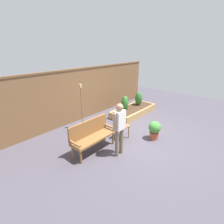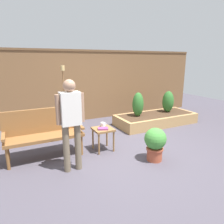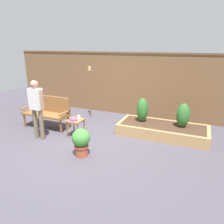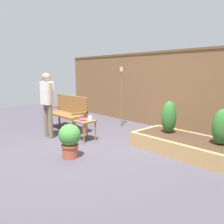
% 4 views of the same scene
% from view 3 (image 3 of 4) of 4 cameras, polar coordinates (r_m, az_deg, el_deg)
% --- Properties ---
extents(ground_plane, '(14.00, 14.00, 0.00)m').
position_cam_3_polar(ground_plane, '(5.57, -7.77, -7.87)').
color(ground_plane, '#47424C').
extents(fence_back, '(8.40, 0.14, 2.16)m').
position_cam_3_polar(fence_back, '(7.48, 2.09, 7.74)').
color(fence_back, brown).
rests_on(fence_back, ground_plane).
extents(garden_bench, '(1.44, 0.48, 0.94)m').
position_cam_3_polar(garden_bench, '(6.56, -17.10, 0.60)').
color(garden_bench, brown).
rests_on(garden_bench, ground_plane).
extents(side_table, '(0.40, 0.40, 0.48)m').
position_cam_3_polar(side_table, '(5.75, -9.85, -2.82)').
color(side_table, olive).
rests_on(side_table, ground_plane).
extents(cup_on_table, '(0.13, 0.09, 0.09)m').
position_cam_3_polar(cup_on_table, '(5.76, -8.96, -1.35)').
color(cup_on_table, white).
rests_on(cup_on_table, side_table).
extents(book_on_table, '(0.24, 0.20, 0.03)m').
position_cam_3_polar(book_on_table, '(5.68, -10.44, -2.03)').
color(book_on_table, '#7F3875').
rests_on(book_on_table, side_table).
extents(potted_boxwood, '(0.41, 0.41, 0.64)m').
position_cam_3_polar(potted_boxwood, '(4.76, -8.34, -7.70)').
color(potted_boxwood, '#A84C33').
rests_on(potted_boxwood, ground_plane).
extents(raised_planter_bed, '(2.40, 1.00, 0.30)m').
position_cam_3_polar(raised_planter_bed, '(5.98, 13.46, -4.76)').
color(raised_planter_bed, '#AD8451').
rests_on(raised_planter_bed, ground_plane).
extents(shrub_near_bench, '(0.31, 0.31, 0.68)m').
position_cam_3_polar(shrub_near_bench, '(5.99, 8.23, 0.56)').
color(shrub_near_bench, brown).
rests_on(shrub_near_bench, raised_planter_bed).
extents(shrub_far_corner, '(0.34, 0.34, 0.64)m').
position_cam_3_polar(shrub_far_corner, '(5.83, 18.63, -0.87)').
color(shrub_far_corner, brown).
rests_on(shrub_far_corner, raised_planter_bed).
extents(tiki_torch, '(0.10, 0.10, 1.72)m').
position_cam_3_polar(tiki_torch, '(7.06, -5.97, 7.77)').
color(tiki_torch, brown).
rests_on(tiki_torch, ground_plane).
extents(person_by_bench, '(0.47, 0.20, 1.56)m').
position_cam_3_polar(person_by_bench, '(5.68, -19.75, 1.81)').
color(person_by_bench, '#70604C').
rests_on(person_by_bench, ground_plane).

